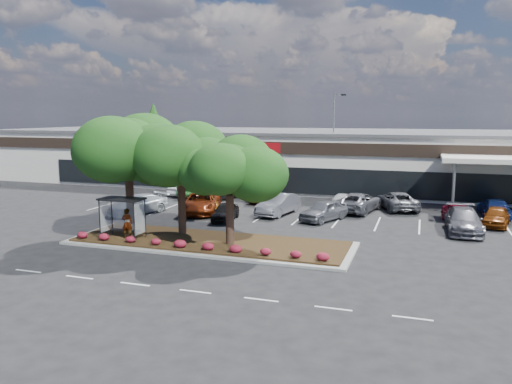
% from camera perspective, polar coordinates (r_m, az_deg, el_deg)
% --- Properties ---
extents(ground, '(160.00, 160.00, 0.00)m').
position_cam_1_polar(ground, '(27.42, -4.85, -8.36)').
color(ground, black).
rests_on(ground, ground).
extents(retail_store, '(80.40, 25.20, 6.25)m').
position_cam_1_polar(retail_store, '(59.06, 8.33, 3.95)').
color(retail_store, silver).
rests_on(retail_store, ground).
extents(landscape_island, '(18.00, 6.00, 0.26)m').
position_cam_1_polar(landscape_island, '(31.68, -5.32, -5.76)').
color(landscape_island, gray).
rests_on(landscape_island, ground).
extents(lane_markings, '(33.12, 20.06, 0.01)m').
position_cam_1_polar(lane_markings, '(36.93, 1.37, -3.81)').
color(lane_markings, silver).
rests_on(lane_markings, ground).
extents(shrub_row, '(17.00, 0.80, 0.50)m').
position_cam_1_polar(shrub_row, '(29.74, -6.97, -5.99)').
color(shrub_row, maroon).
rests_on(shrub_row, landscape_island).
extents(bus_shelter, '(2.75, 1.55, 2.59)m').
position_cam_1_polar(bus_shelter, '(32.92, -14.92, -1.58)').
color(bus_shelter, black).
rests_on(bus_shelter, landscape_island).
extents(island_tree_west, '(7.20, 7.20, 7.89)m').
position_cam_1_polar(island_tree_west, '(34.20, -14.32, 2.04)').
color(island_tree_west, '#15350B').
rests_on(island_tree_west, landscape_island).
extents(island_tree_mid, '(6.60, 6.60, 7.32)m').
position_cam_1_polar(island_tree_mid, '(33.09, -8.54, 1.50)').
color(island_tree_mid, '#15350B').
rests_on(island_tree_mid, landscape_island).
extents(island_tree_east, '(5.80, 5.80, 6.50)m').
position_cam_1_polar(island_tree_east, '(30.16, -3.03, 0.09)').
color(island_tree_east, '#15350B').
rests_on(island_tree_east, landscape_island).
extents(conifer_north_west, '(4.40, 4.40, 10.00)m').
position_cam_1_polar(conifer_north_west, '(80.93, -11.57, 6.48)').
color(conifer_north_west, '#15350B').
rests_on(conifer_north_west, ground).
extents(person_waiting, '(0.75, 0.54, 1.94)m').
position_cam_1_polar(person_waiting, '(32.89, -14.50, -3.49)').
color(person_waiting, '#594C47').
rests_on(person_waiting, landscape_island).
extents(light_pole, '(1.43, 0.68, 10.30)m').
position_cam_1_polar(light_pole, '(52.85, 8.92, 4.93)').
color(light_pole, gray).
rests_on(light_pole, ground).
extents(car_0, '(4.03, 5.74, 1.54)m').
position_cam_1_polar(car_0, '(42.21, -13.35, -1.38)').
color(car_0, silver).
rests_on(car_0, ground).
extents(car_1, '(4.43, 6.64, 1.69)m').
position_cam_1_polar(car_1, '(41.63, -6.31, -1.23)').
color(car_1, maroon).
rests_on(car_1, ground).
extents(car_2, '(4.59, 6.18, 1.56)m').
position_cam_1_polar(car_2, '(42.33, -6.06, -1.15)').
color(car_2, brown).
rests_on(car_2, ground).
extents(car_3, '(2.15, 4.14, 1.35)m').
position_cam_1_polar(car_3, '(38.59, -3.51, -2.26)').
color(car_3, black).
rests_on(car_3, ground).
extents(car_4, '(2.73, 5.37, 1.69)m').
position_cam_1_polar(car_4, '(40.74, 2.57, -1.41)').
color(car_4, slate).
rests_on(car_4, ground).
extents(car_5, '(3.61, 4.98, 1.58)m').
position_cam_1_polar(car_5, '(38.76, 7.76, -2.10)').
color(car_5, slate).
rests_on(car_5, ground).
extents(car_6, '(2.45, 5.71, 1.64)m').
position_cam_1_polar(car_6, '(37.48, 22.66, -3.04)').
color(car_6, '#55545B').
rests_on(car_6, ground).
extents(car_7, '(2.77, 4.69, 1.50)m').
position_cam_1_polar(car_7, '(40.19, 22.24, -2.35)').
color(car_7, maroon).
rests_on(car_7, ground).
extents(car_8, '(2.49, 4.46, 1.43)m').
position_cam_1_polar(car_8, '(40.52, 25.75, -2.54)').
color(car_8, '#6E310A').
rests_on(car_8, ground).
extents(car_9, '(2.25, 4.27, 1.34)m').
position_cam_1_polar(car_9, '(50.95, -8.12, 0.38)').
color(car_9, silver).
rests_on(car_9, ground).
extents(car_10, '(2.54, 5.38, 1.71)m').
position_cam_1_polar(car_10, '(49.97, -6.54, 0.45)').
color(car_10, '#1D541B').
rests_on(car_10, ground).
extents(car_11, '(3.17, 4.78, 1.49)m').
position_cam_1_polar(car_11, '(48.15, -3.61, 0.05)').
color(car_11, black).
rests_on(car_11, ground).
extents(car_12, '(2.02, 4.82, 1.63)m').
position_cam_1_polar(car_12, '(46.66, 0.88, -0.13)').
color(car_12, brown).
rests_on(car_12, ground).
extents(car_13, '(1.89, 4.22, 1.41)m').
position_cam_1_polar(car_13, '(44.03, 9.93, -0.95)').
color(car_13, silver).
rests_on(car_13, ground).
extents(car_14, '(3.79, 6.19, 1.60)m').
position_cam_1_polar(car_14, '(42.83, 11.64, -1.14)').
color(car_14, '#57585F').
rests_on(car_14, ground).
extents(car_15, '(4.29, 6.06, 1.53)m').
position_cam_1_polar(car_15, '(44.57, 15.80, -0.95)').
color(car_15, '#54565C').
rests_on(car_15, ground).
extents(car_16, '(2.23, 5.12, 1.46)m').
position_cam_1_polar(car_16, '(44.05, 25.61, -1.65)').
color(car_16, navy).
rests_on(car_16, ground).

